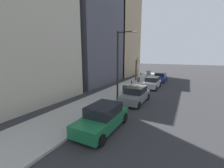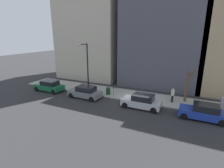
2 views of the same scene
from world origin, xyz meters
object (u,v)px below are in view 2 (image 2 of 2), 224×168
parked_car_silver (142,101)px  parked_car_grey (85,92)px  streetlamp (86,64)px  office_tower_right (96,0)px  bare_tree (187,86)px  trash_bin (108,91)px  parking_meter (114,90)px  office_block_center (167,19)px  parked_car_blue (203,112)px  pedestrian_near_meter (173,94)px  parked_car_green (49,86)px  utility_box (223,105)px

parked_car_silver → parked_car_grey: 7.31m
streetlamp → office_tower_right: (10.80, 4.70, 9.57)m
bare_tree → trash_bin: bare_tree is taller
parking_meter → office_block_center: (10.89, -4.06, 9.02)m
parked_car_grey → streetlamp: size_ratio=0.65×
office_tower_right → bare_tree: bearing=-116.8°
parked_car_grey → office_block_center: (12.45, -7.28, 9.26)m
parked_car_blue → pedestrian_near_meter: (2.89, 3.16, 0.35)m
parked_car_silver → pedestrian_near_meter: (2.81, -2.83, 0.35)m
parking_meter → pedestrian_near_meter: (1.26, -6.93, 0.11)m
parked_car_grey → streetlamp: bearing=24.0°
office_tower_right → parked_car_green: bearing=176.1°
office_tower_right → utility_box: bearing=-115.6°
utility_box → trash_bin: utility_box is taller
utility_box → trash_bin: size_ratio=1.59×
utility_box → bare_tree: bare_tree is taller
parked_car_grey → parking_meter: 3.58m
parked_car_grey → parking_meter: (1.56, -3.21, 0.24)m
parked_car_silver → parked_car_green: bearing=89.4°
trash_bin → office_block_center: 14.93m
parked_car_blue → office_block_center: (12.52, 6.03, 9.26)m
parked_car_silver → streetlamp: (1.39, 7.90, 3.28)m
parked_car_blue → trash_bin: bearing=79.8°
parked_car_green → office_block_center: office_block_center is taller
bare_tree → office_block_center: 12.54m
parked_car_blue → parked_car_silver: (0.08, 5.99, 0.00)m
parking_meter → office_tower_right: size_ratio=0.05×
parked_car_blue → parked_car_green: bearing=90.0°
trash_bin → parked_car_silver: bearing=-111.4°
parked_car_silver → bare_tree: size_ratio=1.04×
parking_meter → parked_car_silver: bearing=-110.7°
parking_meter → bare_tree: 8.63m
parked_car_green → pedestrian_near_meter: bearing=-80.6°
parked_car_grey → bare_tree: (3.70, -11.51, 1.32)m
parked_car_silver → bare_tree: (3.70, -4.19, 1.32)m
bare_tree → pedestrian_near_meter: (-0.89, 1.36, -0.97)m
trash_bin → pedestrian_near_meter: 7.98m
parking_meter → trash_bin: size_ratio=1.50×
parked_car_blue → parked_car_silver: bearing=89.7°
parked_car_blue → bare_tree: (3.78, 1.80, 1.32)m
trash_bin → office_tower_right: size_ratio=0.03×
utility_box → pedestrian_near_meter: (0.41, 5.00, 0.24)m
bare_tree → pedestrian_near_meter: 1.90m
parked_car_green → office_tower_right: (12.11, -0.82, 12.85)m
parked_car_grey → utility_box: (2.41, -15.14, 0.11)m
utility_box → office_tower_right: office_tower_right is taller
streetlamp → office_tower_right: 15.17m
parked_car_green → pedestrian_near_meter: size_ratio=2.53×
parked_car_blue → streetlamp: (1.46, 13.89, 3.28)m
parked_car_green → office_tower_right: office_tower_right is taller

